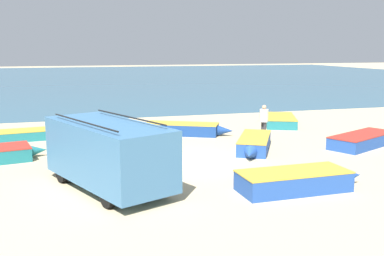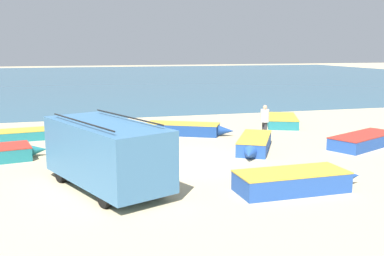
# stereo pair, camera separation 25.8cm
# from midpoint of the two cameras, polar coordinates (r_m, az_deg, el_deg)

# --- Properties ---
(ground_plane) EXTENTS (200.00, 200.00, 0.00)m
(ground_plane) POSITION_cam_midpoint_polar(r_m,az_deg,el_deg) (18.10, -0.57, -4.30)
(ground_plane) COLOR tan
(sea_water) EXTENTS (120.00, 80.00, 0.01)m
(sea_water) POSITION_cam_midpoint_polar(r_m,az_deg,el_deg) (69.21, -12.12, 6.21)
(sea_water) COLOR #33607A
(sea_water) RESTS_ON ground_plane
(parked_van) EXTENTS (3.93, 5.59, 2.30)m
(parked_van) POSITION_cam_midpoint_polar(r_m,az_deg,el_deg) (14.75, -11.16, -3.04)
(parked_van) COLOR teal
(parked_van) RESTS_ON ground_plane
(fishing_rowboat_0) EXTENTS (4.68, 2.97, 0.58)m
(fishing_rowboat_0) POSITION_cam_midpoint_polar(r_m,az_deg,el_deg) (22.38, 20.72, -1.39)
(fishing_rowboat_0) COLOR #234CA3
(fishing_rowboat_0) RESTS_ON ground_plane
(fishing_rowboat_1) EXTENTS (4.36, 1.56, 0.66)m
(fishing_rowboat_1) POSITION_cam_midpoint_polar(r_m,az_deg,el_deg) (14.85, 12.79, -6.51)
(fishing_rowboat_1) COLOR #234CA3
(fishing_rowboat_1) RESTS_ON ground_plane
(fishing_rowboat_2) EXTENTS (4.54, 2.87, 0.61)m
(fishing_rowboat_2) POSITION_cam_midpoint_polar(r_m,az_deg,el_deg) (23.60, -1.20, -0.12)
(fishing_rowboat_2) COLOR navy
(fishing_rowboat_2) RESTS_ON ground_plane
(fishing_rowboat_3) EXTENTS (2.81, 4.11, 0.62)m
(fishing_rowboat_3) POSITION_cam_midpoint_polar(r_m,az_deg,el_deg) (20.17, 7.53, -1.98)
(fishing_rowboat_3) COLOR #234CA3
(fishing_rowboat_3) RESTS_ON ground_plane
(fishing_rowboat_4) EXTENTS (4.67, 1.81, 0.50)m
(fishing_rowboat_4) POSITION_cam_midpoint_polar(r_m,az_deg,el_deg) (23.90, -18.87, -0.68)
(fishing_rowboat_4) COLOR #1E757F
(fishing_rowboat_4) RESTS_ON ground_plane
(fishing_rowboat_6) EXTENTS (2.90, 4.34, 0.54)m
(fishing_rowboat_6) POSITION_cam_midpoint_polar(r_m,az_deg,el_deg) (27.15, 10.81, 0.98)
(fishing_rowboat_6) COLOR #1E757F
(fishing_rowboat_6) RESTS_ON ground_plane
(fisherman_0) EXTENTS (0.43, 0.43, 1.64)m
(fisherman_0) POSITION_cam_midpoint_polar(r_m,az_deg,el_deg) (20.39, -14.91, -0.18)
(fisherman_0) COLOR #5B564C
(fisherman_0) RESTS_ON ground_plane
(fisherman_1) EXTENTS (0.44, 0.44, 1.67)m
(fisherman_1) POSITION_cam_midpoint_polar(r_m,az_deg,el_deg) (23.05, 8.80, 1.26)
(fisherman_1) COLOR #38383D
(fisherman_1) RESTS_ON ground_plane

